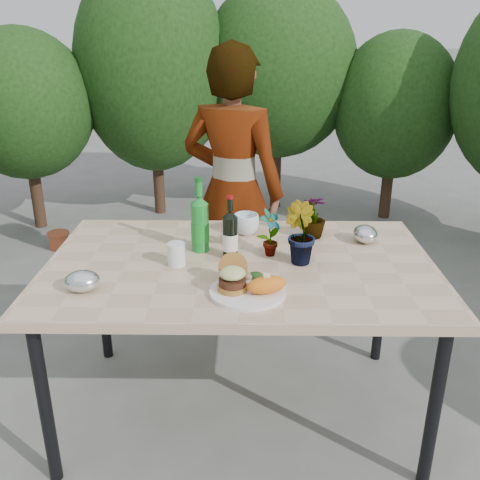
{
  "coord_description": "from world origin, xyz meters",
  "views": [
    {
      "loc": [
        0.03,
        -2.02,
        1.66
      ],
      "look_at": [
        0.0,
        -0.08,
        0.88
      ],
      "focal_mm": 40.0,
      "sensor_mm": 36.0,
      "label": 1
    }
  ],
  "objects_px": {
    "patio_table": "(240,274)",
    "dinner_plate": "(248,292)",
    "wine_bottle": "(230,235)",
    "person": "(233,192)"
  },
  "relations": [
    {
      "from": "patio_table",
      "to": "dinner_plate",
      "type": "height_order",
      "value": "dinner_plate"
    },
    {
      "from": "patio_table",
      "to": "dinner_plate",
      "type": "distance_m",
      "value": 0.29
    },
    {
      "from": "dinner_plate",
      "to": "patio_table",
      "type": "bearing_deg",
      "value": 96.21
    },
    {
      "from": "dinner_plate",
      "to": "wine_bottle",
      "type": "distance_m",
      "value": 0.35
    },
    {
      "from": "wine_bottle",
      "to": "dinner_plate",
      "type": "bearing_deg",
      "value": -99.71
    },
    {
      "from": "patio_table",
      "to": "person",
      "type": "relative_size",
      "value": 1.0
    },
    {
      "from": "patio_table",
      "to": "wine_bottle",
      "type": "height_order",
      "value": "wine_bottle"
    },
    {
      "from": "dinner_plate",
      "to": "person",
      "type": "height_order",
      "value": "person"
    },
    {
      "from": "wine_bottle",
      "to": "patio_table",
      "type": "bearing_deg",
      "value": -68.95
    },
    {
      "from": "wine_bottle",
      "to": "person",
      "type": "distance_m",
      "value": 0.79
    }
  ]
}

